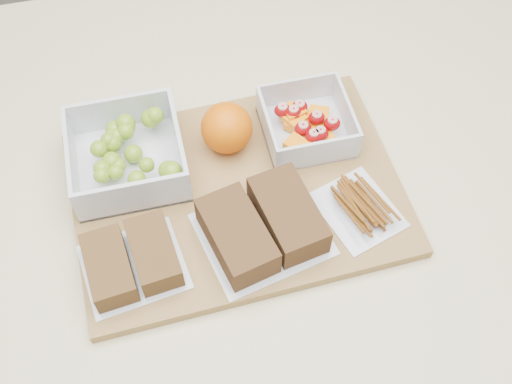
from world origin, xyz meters
TOP-DOWN VIEW (x-y plane):
  - counter at (0.00, 0.00)m, footprint 1.20×0.90m
  - cutting_board at (-0.02, 0.00)m, footprint 0.43×0.32m
  - grape_container at (-0.15, 0.07)m, footprint 0.14×0.14m
  - fruit_container at (0.09, 0.07)m, footprint 0.11×0.11m
  - orange at (-0.02, 0.08)m, footprint 0.07×0.07m
  - sandwich_bag_left at (-0.16, -0.08)m, footprint 0.13×0.12m
  - sandwich_bag_center at (-0.00, -0.07)m, footprint 0.17×0.16m
  - pretzel_bag at (0.12, -0.06)m, footprint 0.11×0.13m

SIDE VIEW (x-z plane):
  - counter at x=0.00m, z-range 0.00..0.90m
  - cutting_board at x=-0.02m, z-range 0.90..0.92m
  - pretzel_bag at x=0.12m, z-range 0.92..0.94m
  - sandwich_bag_left at x=-0.16m, z-range 0.92..0.95m
  - fruit_container at x=0.09m, z-range 0.91..0.96m
  - sandwich_bag_center at x=0.00m, z-range 0.92..0.96m
  - grape_container at x=-0.15m, z-range 0.91..0.97m
  - orange at x=-0.02m, z-range 0.92..0.99m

